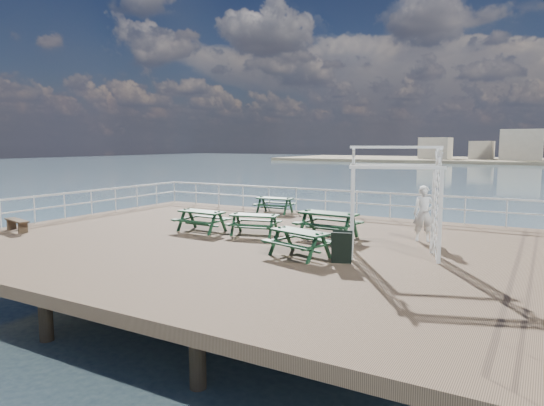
{
  "coord_description": "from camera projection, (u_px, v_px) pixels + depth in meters",
  "views": [
    {
      "loc": [
        8.65,
        -13.11,
        3.13
      ],
      "look_at": [
        0.48,
        1.17,
        1.1
      ],
      "focal_mm": 32.0,
      "sensor_mm": 36.0,
      "label": 1
    }
  ],
  "objects": [
    {
      "name": "picnic_table_b",
      "position": [
        275.0,
        202.0,
        21.87
      ],
      "size": [
        1.69,
        1.4,
        0.78
      ],
      "rotation": [
        0.0,
        0.0,
        0.07
      ],
      "color": "#14381B",
      "rests_on": "ground"
    },
    {
      "name": "picnic_table_d",
      "position": [
        254.0,
        220.0,
        16.66
      ],
      "size": [
        1.88,
        1.65,
        0.79
      ],
      "rotation": [
        0.0,
        0.0,
        0.22
      ],
      "color": "#14381B",
      "rests_on": "ground"
    },
    {
      "name": "ground",
      "position": [
        242.0,
        243.0,
        15.96
      ],
      "size": [
        18.0,
        14.0,
        0.3
      ],
      "primitive_type": "cube",
      "color": "brown",
      "rests_on": "ground"
    },
    {
      "name": "picnic_table_a",
      "position": [
        202.0,
        216.0,
        17.31
      ],
      "size": [
        1.77,
        1.45,
        0.83
      ],
      "rotation": [
        0.0,
        0.0,
        -0.04
      ],
      "color": "#14381B",
      "rests_on": "ground"
    },
    {
      "name": "picnic_table_c",
      "position": [
        328.0,
        219.0,
        16.23
      ],
      "size": [
        2.04,
        1.69,
        0.94
      ],
      "rotation": [
        0.0,
        0.0,
        -0.07
      ],
      "color": "#14381B",
      "rests_on": "ground"
    },
    {
      "name": "flat_bench_far",
      "position": [
        17.0,
        222.0,
        17.34
      ],
      "size": [
        1.49,
        0.67,
        0.42
      ],
      "rotation": [
        0.0,
        0.0,
        -0.23
      ],
      "color": "brown",
      "rests_on": "ground"
    },
    {
      "name": "person",
      "position": [
        424.0,
        214.0,
        15.48
      ],
      "size": [
        0.75,
        0.6,
        1.79
      ],
      "primitive_type": "imported",
      "rotation": [
        0.0,
        0.0,
        0.3
      ],
      "color": "silver",
      "rests_on": "ground"
    },
    {
      "name": "sandwich_board",
      "position": [
        342.0,
        248.0,
        12.65
      ],
      "size": [
        0.61,
        0.52,
        0.86
      ],
      "rotation": [
        0.0,
        0.0,
        0.28
      ],
      "color": "black",
      "rests_on": "ground"
    },
    {
      "name": "railing",
      "position": [
        278.0,
        204.0,
        18.08
      ],
      "size": [
        17.77,
        13.76,
        1.1
      ],
      "color": "white",
      "rests_on": "ground"
    },
    {
      "name": "picnic_table_e",
      "position": [
        300.0,
        238.0,
        13.41
      ],
      "size": [
        2.01,
        1.78,
        0.82
      ],
      "rotation": [
        0.0,
        0.0,
        -0.28
      ],
      "color": "#14381B",
      "rests_on": "ground"
    },
    {
      "name": "trellis_arbor",
      "position": [
        394.0,
        208.0,
        13.35
      ],
      "size": [
        2.76,
        2.06,
        3.06
      ],
      "rotation": [
        0.0,
        0.0,
        0.34
      ],
      "color": "white",
      "rests_on": "ground"
    }
  ]
}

